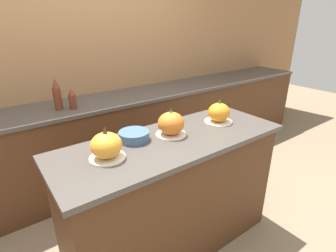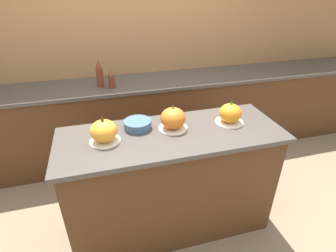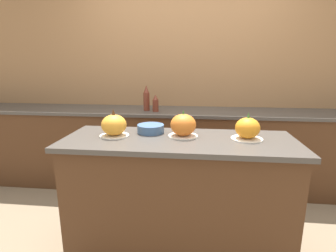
{
  "view_description": "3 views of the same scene",
  "coord_description": "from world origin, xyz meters",
  "px_view_note": "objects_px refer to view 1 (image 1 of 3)",
  "views": [
    {
      "loc": [
        -0.98,
        -1.27,
        1.69
      ],
      "look_at": [
        -0.06,
        -0.02,
        1.05
      ],
      "focal_mm": 28.0,
      "sensor_mm": 36.0,
      "label": 1
    },
    {
      "loc": [
        -0.46,
        -1.56,
        1.9
      ],
      "look_at": [
        -0.02,
        0.02,
        0.98
      ],
      "focal_mm": 28.0,
      "sensor_mm": 36.0,
      "label": 2
    },
    {
      "loc": [
        0.12,
        -1.77,
        1.46
      ],
      "look_at": [
        -0.08,
        0.02,
        1.02
      ],
      "focal_mm": 28.0,
      "sensor_mm": 36.0,
      "label": 3
    }
  ],
  "objects_px": {
    "pumpkin_cake_left": "(106,146)",
    "bottle_tall": "(57,95)",
    "pumpkin_cake_center": "(171,124)",
    "pumpkin_cake_right": "(219,113)",
    "bottle_short": "(72,99)",
    "mixing_bowl": "(134,136)"
  },
  "relations": [
    {
      "from": "mixing_bowl",
      "to": "bottle_tall",
      "type": "bearing_deg",
      "value": 102.65
    },
    {
      "from": "bottle_short",
      "to": "pumpkin_cake_center",
      "type": "bearing_deg",
      "value": -70.23
    },
    {
      "from": "pumpkin_cake_center",
      "to": "pumpkin_cake_right",
      "type": "relative_size",
      "value": 0.99
    },
    {
      "from": "pumpkin_cake_right",
      "to": "bottle_short",
      "type": "bearing_deg",
      "value": 128.18
    },
    {
      "from": "pumpkin_cake_right",
      "to": "pumpkin_cake_left",
      "type": "bearing_deg",
      "value": -178.65
    },
    {
      "from": "bottle_tall",
      "to": "bottle_short",
      "type": "bearing_deg",
      "value": -26.05
    },
    {
      "from": "bottle_short",
      "to": "pumpkin_cake_right",
      "type": "bearing_deg",
      "value": -51.82
    },
    {
      "from": "pumpkin_cake_right",
      "to": "bottle_tall",
      "type": "height_order",
      "value": "bottle_tall"
    },
    {
      "from": "pumpkin_cake_left",
      "to": "bottle_tall",
      "type": "relative_size",
      "value": 0.74
    },
    {
      "from": "pumpkin_cake_left",
      "to": "bottle_short",
      "type": "xyz_separation_m",
      "value": [
        0.14,
        1.05,
        0.0
      ]
    },
    {
      "from": "pumpkin_cake_right",
      "to": "pumpkin_cake_center",
      "type": "bearing_deg",
      "value": 176.85
    },
    {
      "from": "bottle_tall",
      "to": "pumpkin_cake_center",
      "type": "bearing_deg",
      "value": -65.95
    },
    {
      "from": "pumpkin_cake_left",
      "to": "bottle_tall",
      "type": "height_order",
      "value": "bottle_tall"
    },
    {
      "from": "pumpkin_cake_left",
      "to": "pumpkin_cake_right",
      "type": "relative_size",
      "value": 0.97
    },
    {
      "from": "pumpkin_cake_right",
      "to": "bottle_short",
      "type": "distance_m",
      "value": 1.3
    },
    {
      "from": "pumpkin_cake_right",
      "to": "mixing_bowl",
      "type": "distance_m",
      "value": 0.71
    },
    {
      "from": "pumpkin_cake_left",
      "to": "pumpkin_cake_center",
      "type": "xyz_separation_m",
      "value": [
        0.5,
        0.05,
        0.0
      ]
    },
    {
      "from": "pumpkin_cake_left",
      "to": "bottle_short",
      "type": "distance_m",
      "value": 1.06
    },
    {
      "from": "pumpkin_cake_left",
      "to": "mixing_bowl",
      "type": "bearing_deg",
      "value": 26.37
    },
    {
      "from": "pumpkin_cake_left",
      "to": "bottle_tall",
      "type": "distance_m",
      "value": 1.1
    },
    {
      "from": "pumpkin_cake_left",
      "to": "pumpkin_cake_center",
      "type": "height_order",
      "value": "pumpkin_cake_left"
    },
    {
      "from": "pumpkin_cake_right",
      "to": "bottle_tall",
      "type": "bearing_deg",
      "value": 130.36
    }
  ]
}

